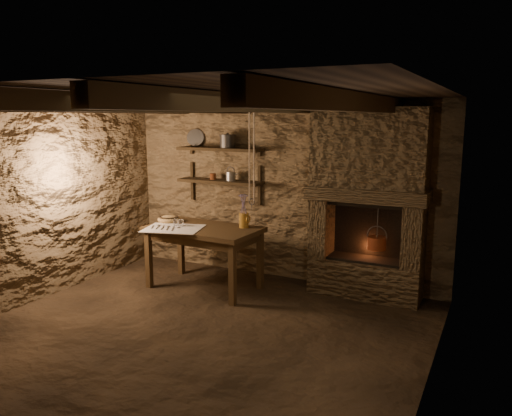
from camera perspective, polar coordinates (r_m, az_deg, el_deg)
The scene contains 25 objects.
floor at distance 5.38m, azimuth -6.21°, elevation -13.66°, with size 4.50×4.50×0.00m, color black.
back_wall at distance 6.76m, azimuth 2.81°, elevation 1.96°, with size 4.50×0.04×2.40m, color #503C25.
front_wall at distance 3.57m, azimuth -24.39°, elevation -6.63°, with size 4.50×0.04×2.40m, color #503C25.
left_wall at distance 6.51m, azimuth -23.32°, elevation 0.80°, with size 0.04×4.00×2.40m, color #503C25.
right_wall at distance 4.25m, azimuth 19.90°, elevation -3.66°, with size 0.04×4.00×2.40m, color #503C25.
ceiling at distance 4.92m, azimuth -6.77°, elevation 12.79°, with size 4.50×4.00×0.04m, color black.
beam_far_left at distance 5.88m, azimuth -19.29°, elevation 11.01°, with size 0.14×3.95×0.16m, color black.
beam_mid_left at distance 5.21m, azimuth -11.44°, elevation 11.53°, with size 0.14×3.95×0.16m, color black.
beam_mid_right at distance 4.67m, azimuth -1.49°, elevation 11.89°, with size 0.14×3.95×0.16m, color black.
beam_far_right at distance 4.29m, azimuth 10.64°, elevation 11.85°, with size 0.14×3.95×0.16m, color black.
shelf_lower at distance 6.99m, azimuth -4.11°, elevation 3.05°, with size 1.25×0.30×0.04m, color black.
shelf_upper at distance 6.95m, azimuth -4.16°, elevation 6.74°, with size 1.25×0.30×0.04m, color black.
hearth at distance 6.13m, azimuth 12.66°, elevation 1.11°, with size 1.43×0.51×2.30m.
work_table at distance 6.46m, azimuth -5.94°, elevation -5.40°, with size 1.46×0.88×0.81m.
linen_cloth at distance 6.32m, azimuth -9.43°, elevation -2.32°, with size 0.70×0.56×0.01m, color beige.
pewter_cutlery_row at distance 6.30m, azimuth -9.55°, elevation -2.27°, with size 0.58×0.22×0.01m, color gray, non-canonical shape.
drinking_glasses at distance 6.40m, azimuth -8.57°, elevation -1.68°, with size 0.22×0.07×0.09m, color white, non-canonical shape.
stoneware_jug at distance 6.27m, azimuth -1.38°, elevation -0.61°, with size 0.15×0.15×0.43m.
wooden_bowl at distance 6.73m, azimuth -9.94°, elevation -1.29°, with size 0.30×0.30×0.11m, color olive.
iron_stockpot at distance 6.88m, azimuth -3.27°, elevation 7.55°, with size 0.22×0.22×0.16m, color #33302D.
tin_pan at distance 7.27m, azimuth -6.92°, elevation 7.98°, with size 0.25×0.25×0.03m, color #A8A8A2.
small_kettle at distance 6.89m, azimuth -2.91°, elevation 3.65°, with size 0.18×0.13×0.19m, color #A8A8A2, non-canonical shape.
rusty_tin at distance 7.04m, azimuth -4.94°, elevation 3.61°, with size 0.09×0.09×0.09m, color #512410.
red_pot at distance 6.16m, azimuth 13.64°, elevation -3.82°, with size 0.28×0.28×0.54m.
hanging_ropes at distance 5.82m, azimuth -0.50°, elevation 6.56°, with size 0.08×0.08×1.20m, color tan, non-canonical shape.
Camera 1 is at (2.70, -4.12, 2.18)m, focal length 35.00 mm.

